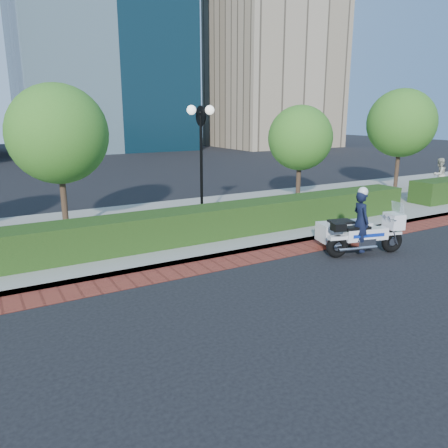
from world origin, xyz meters
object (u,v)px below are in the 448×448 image
lamppost (201,147)px  police_motorcycle (356,229)px  pedestrian (439,174)px  tree_d (401,123)px  tree_c (300,138)px  tree_b (58,134)px

lamppost → police_motorcycle: (2.76, -4.77, -2.26)m
police_motorcycle → pedestrian: 12.31m
police_motorcycle → pedestrian: police_motorcycle is taller
tree_d → pedestrian: tree_d is taller
lamppost → pedestrian: lamppost is taller
tree_c → police_motorcycle: (-2.74, -6.07, -2.35)m
tree_b → police_motorcycle: (7.26, -6.07, -2.73)m
lamppost → tree_c: tree_c is taller
tree_d → police_motorcycle: tree_d is taller
lamppost → tree_c: (5.50, 1.30, 0.09)m
pedestrian → lamppost: bearing=1.4°
tree_c → police_motorcycle: bearing=-114.3°
lamppost → pedestrian: bearing=1.0°
tree_b → police_motorcycle: tree_b is taller
tree_b → tree_c: 10.01m
tree_d → tree_c: bearing=-180.0°
tree_c → police_motorcycle: tree_c is taller
tree_c → tree_d: (6.50, 0.00, 0.56)m
tree_b → police_motorcycle: 9.85m
tree_b → pedestrian: size_ratio=2.86×
tree_d → lamppost: bearing=-173.8°
lamppost → pedestrian: 14.13m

